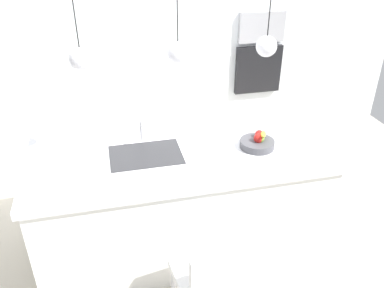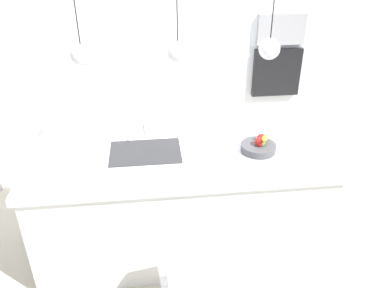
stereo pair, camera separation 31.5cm
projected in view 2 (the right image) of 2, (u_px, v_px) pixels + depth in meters
The scene contains 12 objects.
floor at pixel (181, 239), 3.64m from camera, with size 6.60×6.60×0.00m, color beige.
back_wall at pixel (166, 49), 4.42m from camera, with size 6.00×0.10×2.60m, color white.
kitchen_island at pixel (180, 198), 3.40m from camera, with size 2.38×1.04×0.95m.
sink_basin at pixel (145, 153), 3.14m from camera, with size 0.56×0.40×0.02m, color #2D2D30.
faucet at pixel (144, 124), 3.26m from camera, with size 0.02×0.17×0.22m.
fruit_bowl at pixel (259, 146), 3.14m from camera, with size 0.28×0.28×0.16m.
microwave at pixel (281, 29), 4.39m from camera, with size 0.54×0.08×0.34m, color #9E9EA3.
oven at pixel (276, 72), 4.64m from camera, with size 0.56×0.08×0.56m, color black.
chair_near at pixel (194, 283), 2.57m from camera, with size 0.47×0.52×0.90m.
pendant_light_left at pixel (82, 55), 2.71m from camera, with size 0.16×0.16×0.76m.
pendant_light_center at pixel (178, 51), 2.77m from camera, with size 0.16×0.16×0.76m.
pendant_light_right at pixel (269, 48), 2.84m from camera, with size 0.16×0.16×0.76m.
Camera 2 is at (-0.21, -2.72, 2.56)m, focal length 37.18 mm.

